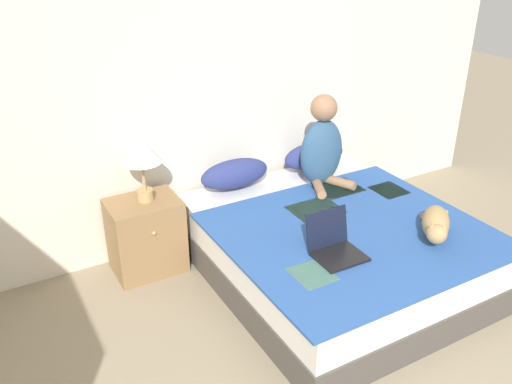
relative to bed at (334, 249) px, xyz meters
name	(u,v)px	position (x,y,z in m)	size (l,w,h in m)	color
wall_back	(175,87)	(-0.74, 1.02, 1.04)	(6.13, 0.05, 2.55)	silver
bed	(334,249)	(0.00, 0.00, 0.00)	(1.71, 1.90, 0.48)	#4C4742
pillow_near	(235,174)	(-0.37, 0.81, 0.35)	(0.56, 0.24, 0.22)	navy
pillow_far	(314,155)	(0.37, 0.81, 0.35)	(0.56, 0.24, 0.22)	navy
person_sitting	(322,146)	(0.24, 0.53, 0.55)	(0.37, 0.36, 0.72)	#33567A
cat_tabby	(436,224)	(0.42, -0.50, 0.33)	(0.49, 0.43, 0.19)	tan
laptop_open	(335,246)	(-0.28, -0.35, 0.30)	(0.30, 0.30, 0.26)	black
nightstand	(146,236)	(-1.14, 0.76, 0.05)	(0.50, 0.40, 0.57)	#937047
table_lamp	(141,154)	(-1.11, 0.77, 0.68)	(0.28, 0.28, 0.46)	tan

